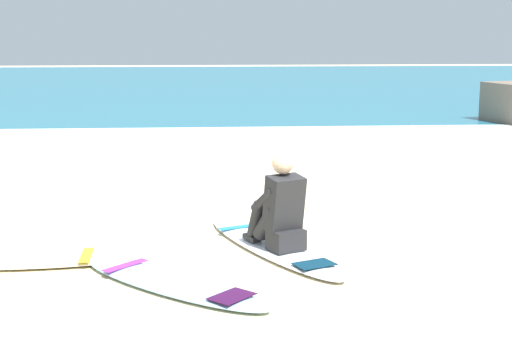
% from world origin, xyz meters
% --- Properties ---
extents(ground_plane, '(80.00, 80.00, 0.00)m').
position_xyz_m(ground_plane, '(0.00, 0.00, 0.00)').
color(ground_plane, beige).
extents(sea, '(80.00, 28.00, 0.10)m').
position_xyz_m(sea, '(0.00, 22.04, 0.05)').
color(sea, teal).
rests_on(sea, ground).
extents(breaking_foam, '(80.00, 0.90, 0.11)m').
position_xyz_m(breaking_foam, '(0.00, 8.34, 0.06)').
color(breaking_foam, white).
rests_on(breaking_foam, ground).
extents(surfboard_main, '(1.50, 2.53, 0.08)m').
position_xyz_m(surfboard_main, '(0.14, -0.22, 0.04)').
color(surfboard_main, silver).
rests_on(surfboard_main, ground).
extents(surfer_seated, '(0.60, 0.77, 0.95)m').
position_xyz_m(surfer_seated, '(0.21, -0.37, 0.44)').
color(surfer_seated, '#232326').
rests_on(surfer_seated, surfboard_main).
extents(surfboard_spare_near, '(2.34, 0.59, 0.08)m').
position_xyz_m(surfboard_spare_near, '(-2.31, -0.54, 0.04)').
color(surfboard_spare_near, '#EFE5C6').
rests_on(surfboard_spare_near, ground).
extents(surfboard_spare_far, '(1.91, 1.86, 0.08)m').
position_xyz_m(surfboard_spare_far, '(-0.82, -1.30, 0.04)').
color(surfboard_spare_far, '#9ED1E5').
rests_on(surfboard_spare_far, ground).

